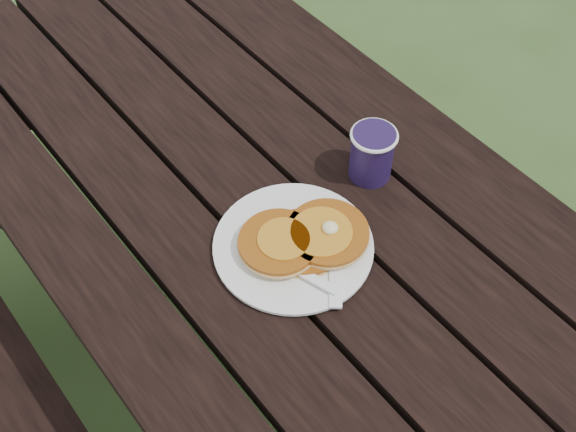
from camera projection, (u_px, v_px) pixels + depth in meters
ground at (286, 407)px, 1.81m from camera, size 60.00×60.00×0.00m
picnic_table at (286, 336)px, 1.52m from camera, size 1.36×1.80×0.75m
plate at (293, 247)px, 1.19m from camera, size 0.26×0.26×0.01m
pancake_stack at (305, 238)px, 1.18m from camera, size 0.21×0.17×0.04m
knife at (335, 260)px, 1.16m from camera, size 0.13×0.15×0.00m
fork at (307, 276)px, 1.14m from camera, size 0.08×0.16×0.01m
coffee_cup at (372, 152)px, 1.25m from camera, size 0.08×0.08×0.10m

